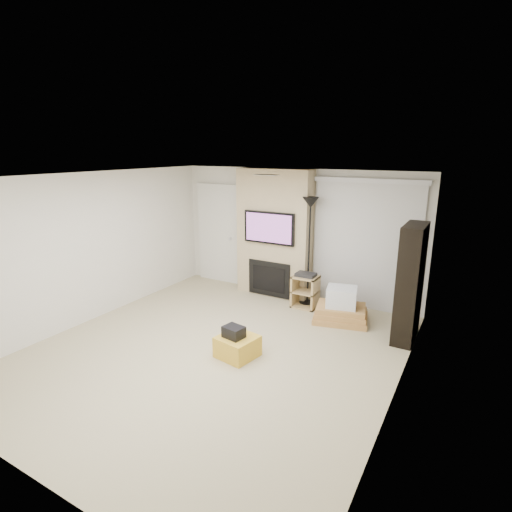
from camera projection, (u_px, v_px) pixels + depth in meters
The scene contains 16 objects.
floor at pixel (216, 350), 5.86m from camera, with size 5.00×5.50×0.00m, color tan.
ceiling at pixel (211, 177), 5.21m from camera, with size 5.00×5.50×0.00m, color white.
wall_back at pixel (295, 233), 7.84m from camera, with size 5.00×2.50×0.00m, color silver.
wall_front at pixel (15, 354), 3.22m from camera, with size 5.00×2.50×0.00m, color silver.
wall_left at pixel (92, 247), 6.73m from camera, with size 5.50×2.50×0.00m, color silver.
wall_right at pixel (401, 301), 4.34m from camera, with size 5.50×2.50×0.00m, color silver.
hvac_vent at pixel (266, 175), 5.69m from camera, with size 0.35×0.18×0.01m, color silver.
ottoman at pixel (237, 346), 5.65m from camera, with size 0.50×0.50×0.30m, color gold.
black_bag at pixel (234, 332), 5.58m from camera, with size 0.28×0.22×0.16m, color black.
fireplace_wall at pixel (274, 234), 7.83m from camera, with size 1.50×0.47×2.50m.
entry_door at pixel (219, 234), 8.72m from camera, with size 1.02×0.11×2.14m.
vertical_blinds at pixel (365, 240), 7.12m from camera, with size 1.98×0.10×2.37m.
floor_lamp at pixel (310, 221), 7.19m from camera, with size 0.30×0.30×2.03m.
av_stand at pixel (305, 289), 7.37m from camera, with size 0.45×0.38×0.66m.
box_stack at pixel (341, 308), 6.80m from camera, with size 1.03×0.87×0.60m.
bookshelf at pixel (410, 283), 6.00m from camera, with size 0.30×0.80×1.80m.
Camera 1 is at (3.14, -4.31, 2.86)m, focal length 28.00 mm.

